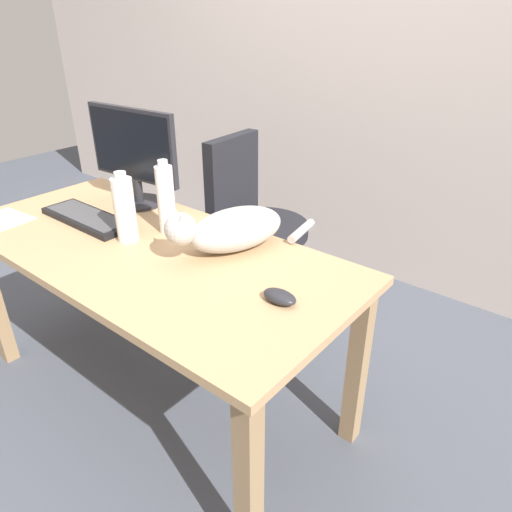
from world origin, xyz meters
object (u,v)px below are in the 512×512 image
(office_chair, at_px, (255,245))
(monitor, at_px, (133,154))
(spray_bottle, at_px, (125,209))
(computer_mouse, at_px, (280,297))
(keyboard, at_px, (88,218))
(water_bottle, at_px, (166,199))
(cat, at_px, (231,229))

(office_chair, bearing_deg, monitor, -121.08)
(office_chair, bearing_deg, spray_bottle, -91.63)
(computer_mouse, bearing_deg, keyboard, -179.64)
(spray_bottle, bearing_deg, water_bottle, 67.85)
(cat, distance_m, water_bottle, 0.30)
(keyboard, bearing_deg, office_chair, 67.60)
(spray_bottle, bearing_deg, keyboard, 177.97)
(monitor, relative_size, computer_mouse, 4.37)
(cat, distance_m, spray_bottle, 0.40)
(monitor, bearing_deg, spray_bottle, -44.73)
(computer_mouse, height_order, spray_bottle, spray_bottle)
(monitor, bearing_deg, keyboard, -93.12)
(monitor, height_order, water_bottle, monitor)
(keyboard, distance_m, spray_bottle, 0.29)
(monitor, height_order, cat, monitor)
(water_bottle, bearing_deg, spray_bottle, -112.15)
(computer_mouse, relative_size, water_bottle, 0.39)
(office_chair, height_order, water_bottle, water_bottle)
(office_chair, relative_size, cat, 1.63)
(office_chair, xyz_separation_m, computer_mouse, (0.67, -0.71, 0.31))
(water_bottle, bearing_deg, cat, 6.82)
(office_chair, distance_m, computer_mouse, 1.02)
(office_chair, bearing_deg, cat, -58.56)
(cat, xyz_separation_m, spray_bottle, (-0.35, -0.18, 0.04))
(cat, height_order, computer_mouse, cat)
(cat, bearing_deg, monitor, 172.84)
(monitor, xyz_separation_m, water_bottle, (0.32, -0.11, -0.09))
(water_bottle, bearing_deg, office_chair, 93.84)
(cat, bearing_deg, keyboard, -164.72)
(monitor, distance_m, water_bottle, 0.35)
(cat, bearing_deg, water_bottle, -173.18)
(office_chair, relative_size, computer_mouse, 8.62)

